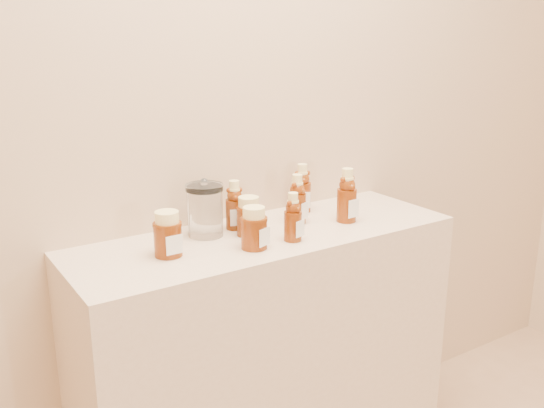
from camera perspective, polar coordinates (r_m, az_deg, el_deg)
wall_back at (r=1.90m, az=-3.90°, el=11.83°), size 3.50×0.02×2.70m
display_table at (r=2.02m, az=-0.50°, el=-14.97°), size 1.20×0.40×0.90m
bear_bottle_back_left at (r=1.85m, az=-3.55°, el=0.22°), size 0.07×0.07×0.17m
bear_bottle_back_mid at (r=1.90m, az=2.38°, el=0.78°), size 0.08×0.08×0.18m
bear_bottle_back_right at (r=2.02m, az=2.86°, el=1.82°), size 0.08×0.08×0.18m
bear_bottle_front_left at (r=1.74m, az=1.98°, el=-0.92°), size 0.07×0.07×0.16m
bear_bottle_front_right at (r=1.93m, az=7.07°, el=1.15°), size 0.07×0.07×0.20m
honey_jar_left at (r=1.66m, az=-9.79°, el=-2.78°), size 0.08×0.08×0.13m
honey_jar_back at (r=1.80m, az=-2.21°, el=-1.15°), size 0.08×0.08×0.12m
honey_jar_front at (r=1.69m, az=-1.71°, el=-2.26°), size 0.10×0.10×0.12m
glass_canister at (r=1.79m, az=-6.32°, el=-0.38°), size 0.14×0.14×0.17m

